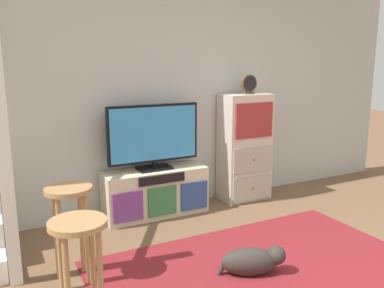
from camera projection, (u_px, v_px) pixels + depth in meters
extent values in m
cube|color=#B2B7B2|center=(170.00, 87.00, 4.45)|extent=(6.40, 0.12, 2.70)
cube|color=maroon|center=(270.00, 276.00, 3.10)|extent=(2.60, 1.80, 0.01)
cube|color=beige|center=(155.00, 192.00, 4.31)|extent=(1.11, 0.36, 0.50)
cube|color=#70387F|center=(128.00, 207.00, 3.99)|extent=(0.31, 0.02, 0.30)
cube|color=#337042|center=(162.00, 201.00, 4.15)|extent=(0.31, 0.02, 0.30)
cube|color=#2D4784|center=(194.00, 196.00, 4.32)|extent=(0.31, 0.02, 0.30)
cube|color=black|center=(162.00, 179.00, 4.10)|extent=(0.50, 0.02, 0.09)
cube|color=black|center=(154.00, 168.00, 4.27)|extent=(0.36, 0.22, 0.02)
cylinder|color=black|center=(154.00, 164.00, 4.27)|extent=(0.05, 0.05, 0.06)
cube|color=black|center=(154.00, 133.00, 4.20)|extent=(1.00, 0.05, 0.61)
cube|color=#338CCC|center=(155.00, 134.00, 4.17)|extent=(0.95, 0.01, 0.56)
cube|color=beige|center=(245.00, 147.00, 4.75)|extent=(0.58, 0.34, 1.26)
cube|color=#ADA497|center=(252.00, 188.00, 4.69)|extent=(0.53, 0.02, 0.29)
sphere|color=olive|center=(253.00, 189.00, 4.67)|extent=(0.03, 0.03, 0.03)
cube|color=#ADA497|center=(253.00, 160.00, 4.62)|extent=(0.53, 0.02, 0.29)
sphere|color=olive|center=(254.00, 160.00, 4.60)|extent=(0.03, 0.03, 0.03)
cube|color=maroon|center=(254.00, 120.00, 4.53)|extent=(0.49, 0.02, 0.40)
cube|color=#4C3823|center=(248.00, 93.00, 4.62)|extent=(0.12, 0.08, 0.02)
cylinder|color=brown|center=(249.00, 83.00, 4.59)|extent=(0.20, 0.04, 0.20)
cylinder|color=black|center=(250.00, 83.00, 4.57)|extent=(0.17, 0.01, 0.17)
cube|color=white|center=(5.00, 167.00, 2.83)|extent=(0.09, 0.09, 1.80)
cylinder|color=#A37A4C|center=(101.00, 285.00, 2.35)|extent=(0.04, 0.04, 0.70)
cylinder|color=#A37A4C|center=(62.00, 278.00, 2.43)|extent=(0.04, 0.04, 0.70)
cylinder|color=#A37A4C|center=(93.00, 270.00, 2.51)|extent=(0.04, 0.04, 0.70)
cylinder|color=#A37A4C|center=(78.00, 223.00, 2.31)|extent=(0.34, 0.34, 0.03)
cylinder|color=#A37A4C|center=(61.00, 245.00, 2.85)|extent=(0.04, 0.04, 0.71)
cylinder|color=#A37A4C|center=(87.00, 240.00, 2.93)|extent=(0.04, 0.04, 0.71)
cylinder|color=#A37A4C|center=(56.00, 235.00, 3.01)|extent=(0.04, 0.04, 0.71)
cylinder|color=#A37A4C|center=(82.00, 230.00, 3.09)|extent=(0.04, 0.04, 0.71)
cylinder|color=#A37A4C|center=(68.00, 189.00, 2.90)|extent=(0.34, 0.34, 0.03)
ellipsoid|color=#332D28|center=(249.00, 262.00, 3.11)|extent=(0.48, 0.35, 0.22)
sphere|color=#332D28|center=(276.00, 255.00, 3.12)|extent=(0.15, 0.15, 0.15)
cylinder|color=#332D28|center=(223.00, 267.00, 3.10)|extent=(0.11, 0.07, 0.16)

